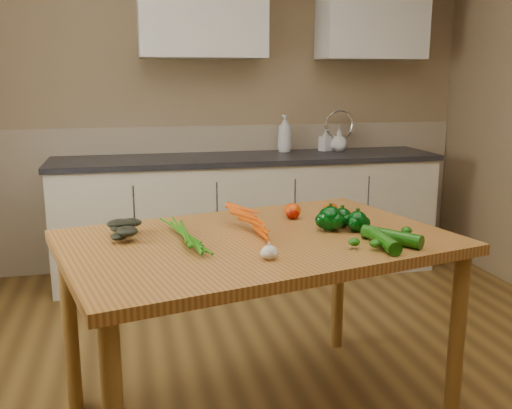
{
  "coord_description": "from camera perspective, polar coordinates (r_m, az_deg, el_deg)",
  "views": [
    {
      "loc": [
        -0.68,
        -1.9,
        1.46
      ],
      "look_at": [
        -0.12,
        0.53,
        0.9
      ],
      "focal_mm": 40.0,
      "sensor_mm": 36.0,
      "label": 1
    }
  ],
  "objects": [
    {
      "name": "pepper_b",
      "position": [
        2.51,
        8.61,
        -1.3
      ],
      "size": [
        0.08,
        0.08,
        0.08
      ],
      "primitive_type": "sphere",
      "color": "#023207",
      "rests_on": "table"
    },
    {
      "name": "room",
      "position": [
        2.19,
        5.11,
        6.93
      ],
      "size": [
        4.04,
        5.04,
        2.64
      ],
      "color": "brown",
      "rests_on": "ground"
    },
    {
      "name": "soap_bottle_b",
      "position": [
        4.53,
        6.95,
        6.42
      ],
      "size": [
        0.1,
        0.1,
        0.17
      ],
      "primitive_type": "imported",
      "rotation": [
        0.0,
        0.0,
        0.41
      ],
      "color": "silver",
      "rests_on": "counter_run"
    },
    {
      "name": "tomato_b",
      "position": [
        2.64,
        3.67,
        -0.63
      ],
      "size": [
        0.08,
        0.08,
        0.07
      ],
      "primitive_type": "ellipsoid",
      "color": "#CD3905",
      "rests_on": "table"
    },
    {
      "name": "carrot_bunch",
      "position": [
        2.35,
        -2.5,
        -2.19
      ],
      "size": [
        0.33,
        0.28,
        0.08
      ],
      "primitive_type": null,
      "rotation": [
        0.0,
        0.0,
        0.23
      ],
      "color": "#DD4D05",
      "rests_on": "table"
    },
    {
      "name": "tomato_a",
      "position": [
        2.63,
        3.69,
        -0.83
      ],
      "size": [
        0.06,
        0.06,
        0.06
      ],
      "primitive_type": "ellipsoid",
      "color": "#8E0F02",
      "rests_on": "table"
    },
    {
      "name": "pepper_c",
      "position": [
        2.44,
        10.11,
        -1.68
      ],
      "size": [
        0.09,
        0.09,
        0.09
      ],
      "primitive_type": "sphere",
      "color": "#023207",
      "rests_on": "table"
    },
    {
      "name": "upper_cabinets",
      "position": [
        4.41,
        2.91,
        18.9
      ],
      "size": [
        2.15,
        0.35,
        0.7
      ],
      "color": "silver",
      "rests_on": "room"
    },
    {
      "name": "zucchini_b",
      "position": [
        2.24,
        12.63,
        -3.54
      ],
      "size": [
        0.07,
        0.24,
        0.06
      ],
      "primitive_type": "cylinder",
      "rotation": [
        1.57,
        0.0,
        -0.06
      ],
      "color": "#0F4607",
      "rests_on": "table"
    },
    {
      "name": "pepper_a",
      "position": [
        2.44,
        7.42,
        -1.41
      ],
      "size": [
        0.1,
        0.1,
        0.1
      ],
      "primitive_type": "sphere",
      "color": "#023207",
      "rests_on": "table"
    },
    {
      "name": "leafy_greens",
      "position": [
        2.37,
        -13.46,
        -2.01
      ],
      "size": [
        0.22,
        0.2,
        0.11
      ],
      "primitive_type": null,
      "color": "black",
      "rests_on": "table"
    },
    {
      "name": "garlic_bulb",
      "position": [
        2.05,
        1.33,
        -4.81
      ],
      "size": [
        0.06,
        0.06,
        0.05
      ],
      "primitive_type": "ellipsoid",
      "color": "white",
      "rests_on": "table"
    },
    {
      "name": "zucchini_a",
      "position": [
        2.29,
        13.41,
        -3.16
      ],
      "size": [
        0.19,
        0.24,
        0.06
      ],
      "primitive_type": "cylinder",
      "rotation": [
        1.57,
        0.0,
        0.62
      ],
      "color": "#0F4607",
      "rests_on": "table"
    },
    {
      "name": "soap_bottle_a",
      "position": [
        4.44,
        2.9,
        7.12
      ],
      "size": [
        0.12,
        0.13,
        0.28
      ],
      "primitive_type": "imported",
      "rotation": [
        0.0,
        0.0,
        3.29
      ],
      "color": "silver",
      "rests_on": "counter_run"
    },
    {
      "name": "counter_run",
      "position": [
        4.31,
        -0.68,
        -0.93
      ],
      "size": [
        2.84,
        0.64,
        1.14
      ],
      "color": "beige",
      "rests_on": "ground"
    },
    {
      "name": "table",
      "position": [
        2.36,
        0.18,
        -5.42
      ],
      "size": [
        1.73,
        1.32,
        0.82
      ],
      "rotation": [
        0.0,
        0.0,
        0.23
      ],
      "color": "#AF7133",
      "rests_on": "ground"
    },
    {
      "name": "tomato_c",
      "position": [
        2.68,
        7.45,
        -0.55
      ],
      "size": [
        0.07,
        0.07,
        0.07
      ],
      "primitive_type": "ellipsoid",
      "color": "#CD3905",
      "rests_on": "table"
    },
    {
      "name": "soap_bottle_c",
      "position": [
        4.52,
        8.31,
        6.35
      ],
      "size": [
        0.16,
        0.16,
        0.17
      ],
      "primitive_type": "imported",
      "rotation": [
        0.0,
        0.0,
        5.98
      ],
      "color": "silver",
      "rests_on": "counter_run"
    }
  ]
}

